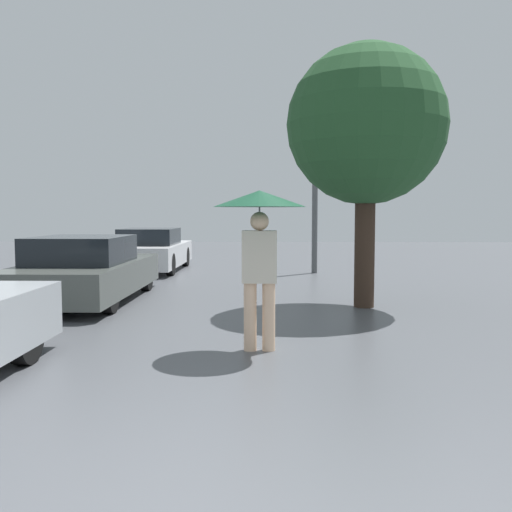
% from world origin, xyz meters
% --- Properties ---
extents(pedestrian, '(1.12, 1.12, 1.95)m').
position_xyz_m(pedestrian, '(0.14, 4.06, 1.56)').
color(pedestrian, beige).
rests_on(pedestrian, ground_plane).
extents(parked_car_middle, '(1.88, 4.54, 1.24)m').
position_xyz_m(parked_car_middle, '(-3.25, 7.90, 0.58)').
color(parked_car_middle, '#4C514C').
rests_on(parked_car_middle, ground_plane).
extents(parked_car_farthest, '(1.74, 4.32, 1.23)m').
position_xyz_m(parked_car_farthest, '(-3.18, 13.60, 0.57)').
color(parked_car_farthest, silver).
rests_on(parked_car_farthest, ground_plane).
extents(tree, '(2.79, 2.79, 4.60)m').
position_xyz_m(tree, '(1.94, 7.33, 3.18)').
color(tree, '#38281E').
rests_on(tree, ground_plane).
extents(street_lamp, '(0.29, 0.29, 4.65)m').
position_xyz_m(street_lamp, '(1.50, 13.05, 2.62)').
color(street_lamp, '#515456').
rests_on(street_lamp, ground_plane).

